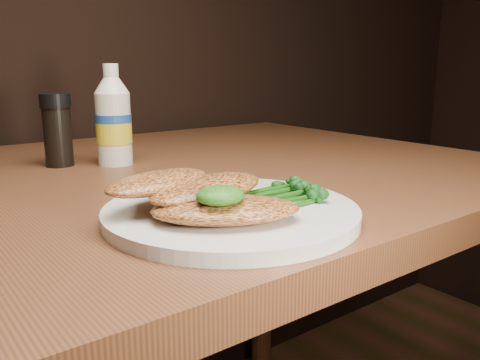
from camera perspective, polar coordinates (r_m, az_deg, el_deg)
plate at (r=0.52m, az=-1.02°, el=-3.72°), size 0.26×0.26×0.01m
chicken_front at (r=0.46m, az=-1.63°, el=-3.41°), size 0.16×0.13×0.02m
chicken_mid at (r=0.50m, az=-3.71°, el=-0.97°), size 0.16×0.11×0.02m
chicken_back at (r=0.51m, az=-9.26°, el=-0.24°), size 0.14×0.09×0.02m
pesto_front at (r=0.45m, az=-2.27°, el=-1.77°), size 0.05×0.04×0.02m
broccolini_bundle at (r=0.53m, az=3.44°, el=-1.53°), size 0.13×0.10×0.02m
mayo_bottle at (r=0.81m, az=-14.28°, el=7.21°), size 0.06×0.06×0.16m
pepper_grinder at (r=0.83m, az=-20.12°, el=5.36°), size 0.05×0.05×0.11m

